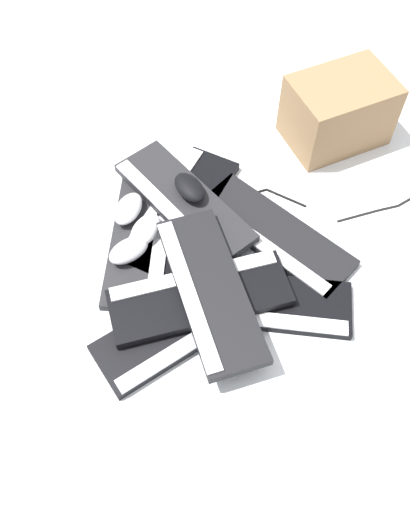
% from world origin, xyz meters
% --- Properties ---
extents(ground_plane, '(3.20, 3.20, 0.00)m').
position_xyz_m(ground_plane, '(0.00, 0.00, 0.00)').
color(ground_plane, silver).
extents(keyboard_0, '(0.45, 0.36, 0.03)m').
position_xyz_m(keyboard_0, '(0.12, 0.11, 0.01)').
color(keyboard_0, black).
rests_on(keyboard_0, ground).
extents(keyboard_1, '(0.46, 0.21, 0.03)m').
position_xyz_m(keyboard_1, '(0.04, 0.21, 0.01)').
color(keyboard_1, '#232326').
rests_on(keyboard_1, ground).
extents(keyboard_2, '(0.35, 0.46, 0.03)m').
position_xyz_m(keyboard_2, '(-0.23, 0.12, 0.01)').
color(keyboard_2, black).
rests_on(keyboard_2, ground).
extents(keyboard_3, '(0.23, 0.46, 0.03)m').
position_xyz_m(keyboard_3, '(-0.18, -0.08, 0.01)').
color(keyboard_3, black).
rests_on(keyboard_3, ground).
extents(keyboard_4, '(0.42, 0.41, 0.03)m').
position_xyz_m(keyboard_4, '(0.02, -0.14, 0.01)').
color(keyboard_4, black).
rests_on(keyboard_4, ground).
extents(keyboard_5, '(0.23, 0.46, 0.03)m').
position_xyz_m(keyboard_5, '(-0.17, 0.07, 0.04)').
color(keyboard_5, black).
rests_on(keyboard_5, keyboard_2).
extents(keyboard_6, '(0.46, 0.25, 0.03)m').
position_xyz_m(keyboard_6, '(-0.17, 0.05, 0.07)').
color(keyboard_6, black).
rests_on(keyboard_6, keyboard_5).
extents(keyboard_7, '(0.44, 0.38, 0.03)m').
position_xyz_m(keyboard_7, '(0.12, 0.10, 0.04)').
color(keyboard_7, '#232326').
rests_on(keyboard_7, keyboard_0).
extents(mouse_0, '(0.11, 0.13, 0.04)m').
position_xyz_m(mouse_0, '(-0.03, 0.25, 0.05)').
color(mouse_0, '#B7B7BC').
rests_on(mouse_0, keyboard_1).
extents(mouse_1, '(0.13, 0.11, 0.04)m').
position_xyz_m(mouse_1, '(0.11, 0.25, 0.05)').
color(mouse_1, '#B7B7BC').
rests_on(mouse_1, keyboard_1).
extents(mouse_2, '(0.13, 0.11, 0.04)m').
position_xyz_m(mouse_2, '(0.14, 0.08, 0.08)').
color(mouse_2, black).
rests_on(mouse_2, keyboard_7).
extents(mouse_3, '(0.13, 0.11, 0.04)m').
position_xyz_m(mouse_3, '(0.03, 0.20, 0.05)').
color(mouse_3, silver).
rests_on(mouse_3, keyboard_1).
extents(cable_0, '(0.33, 0.55, 0.01)m').
position_xyz_m(cable_0, '(0.07, 0.05, 0.00)').
color(cable_0, black).
rests_on(cable_0, ground).
extents(cardboard_box, '(0.28, 0.33, 0.20)m').
position_xyz_m(cardboard_box, '(0.38, -0.37, 0.10)').
color(cardboard_box, olive).
rests_on(cardboard_box, ground).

